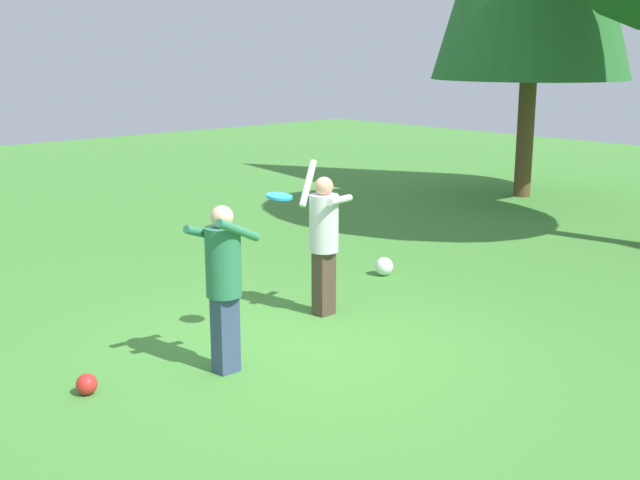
% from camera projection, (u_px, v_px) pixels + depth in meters
% --- Properties ---
extents(ground_plane, '(40.00, 40.00, 0.00)m').
position_uv_depth(ground_plane, '(294.00, 349.00, 8.32)').
color(ground_plane, '#478C38').
extents(person_thrower, '(0.63, 0.62, 1.81)m').
position_uv_depth(person_thrower, '(324.00, 234.00, 9.18)').
color(person_thrower, '#4C382D').
rests_on(person_thrower, ground_plane).
extents(person_catcher, '(0.59, 0.64, 1.64)m').
position_uv_depth(person_catcher, '(223.00, 275.00, 7.52)').
color(person_catcher, '#38476B').
rests_on(person_catcher, ground_plane).
extents(frisbee, '(0.35, 0.35, 0.06)m').
position_uv_depth(frisbee, '(279.00, 196.00, 8.06)').
color(frisbee, '#2393D1').
extents(ball_red, '(0.19, 0.19, 0.19)m').
position_uv_depth(ball_red, '(87.00, 384.00, 7.20)').
color(ball_red, red).
rests_on(ball_red, ground_plane).
extents(ball_white, '(0.26, 0.26, 0.26)m').
position_uv_depth(ball_white, '(384.00, 266.00, 10.99)').
color(ball_white, white).
rests_on(ball_white, ground_plane).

